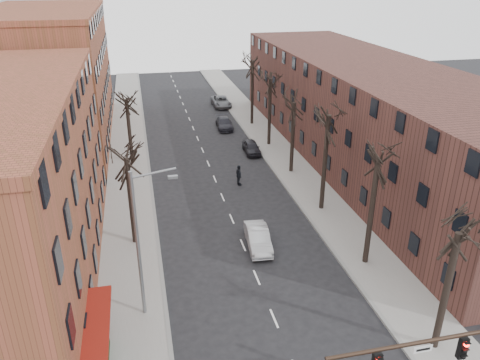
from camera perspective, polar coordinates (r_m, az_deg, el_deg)
sidewalk_left at (r=50.57m, az=-13.43°, el=2.56°), size 4.00×90.00×0.15m
sidewalk_right at (r=52.59m, az=4.24°, el=4.03°), size 4.00×90.00×0.15m
building_left_far at (r=58.07m, az=-22.19°, el=11.39°), size 12.00×28.00×14.00m
building_right at (r=49.61m, az=15.08°, el=7.98°), size 12.00×50.00×10.00m
tree_right_a at (r=28.17m, az=22.53°, el=-18.34°), size 5.20×5.20×10.00m
tree_right_b at (r=33.41m, az=14.96°, el=-9.73°), size 5.20×5.20×10.80m
tree_right_c at (r=39.58m, az=9.85°, el=-3.53°), size 5.20×5.20×11.60m
tree_right_d at (r=46.32m, az=6.22°, el=0.96°), size 5.20×5.20×10.00m
tree_right_e at (r=53.41m, az=3.52°, el=4.28°), size 5.20×5.20×10.80m
tree_right_f at (r=60.72m, az=1.45°, el=6.81°), size 5.20×5.20×11.60m
tree_left_a at (r=35.28m, az=-12.62°, el=-7.50°), size 5.20×5.20×9.50m
tree_left_b at (r=49.66m, az=-12.96°, el=2.10°), size 5.20×5.20×9.50m
streetlight at (r=25.83m, az=-12.03°, el=-7.10°), size 2.45×0.22×9.03m
silver_sedan at (r=33.67m, az=2.21°, el=-7.09°), size 1.87×4.43×1.42m
parked_car_near at (r=50.71m, az=1.41°, el=4.01°), size 1.70×3.94×1.33m
parked_car_mid at (r=58.86m, az=-1.93°, el=6.91°), size 2.10×4.64×1.32m
parked_car_far at (r=68.83m, az=-2.32°, el=9.53°), size 2.43×5.21×1.44m
pedestrian_crossing at (r=42.91m, az=-0.14°, el=0.58°), size 0.63×1.20×1.95m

